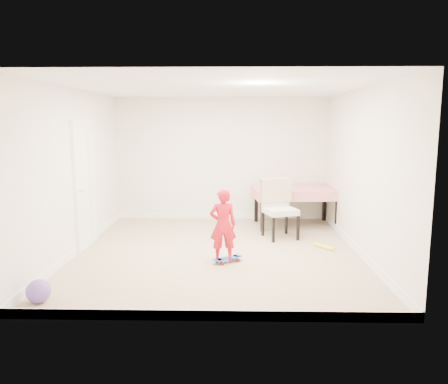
{
  "coord_description": "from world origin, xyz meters",
  "views": [
    {
      "loc": [
        0.26,
        -6.82,
        2.07
      ],
      "look_at": [
        0.1,
        0.2,
        0.95
      ],
      "focal_mm": 35.0,
      "sensor_mm": 36.0,
      "label": 1
    }
  ],
  "objects_px": {
    "dining_table": "(295,207)",
    "child": "(223,227)",
    "balloon": "(38,291)",
    "dining_chair": "(280,209)",
    "skateboard": "(228,260)"
  },
  "relations": [
    {
      "from": "dining_chair",
      "to": "dining_table",
      "type": "bearing_deg",
      "value": 48.71
    },
    {
      "from": "child",
      "to": "dining_chair",
      "type": "bearing_deg",
      "value": -132.18
    },
    {
      "from": "skateboard",
      "to": "balloon",
      "type": "height_order",
      "value": "balloon"
    },
    {
      "from": "balloon",
      "to": "dining_table",
      "type": "bearing_deg",
      "value": 48.27
    },
    {
      "from": "balloon",
      "to": "child",
      "type": "bearing_deg",
      "value": 35.69
    },
    {
      "from": "dining_chair",
      "to": "skateboard",
      "type": "relative_size",
      "value": 2.13
    },
    {
      "from": "dining_table",
      "to": "child",
      "type": "distance_m",
      "value": 2.8
    },
    {
      "from": "dining_chair",
      "to": "balloon",
      "type": "xyz_separation_m",
      "value": [
        -3.1,
        -2.95,
        -0.39
      ]
    },
    {
      "from": "dining_table",
      "to": "child",
      "type": "height_order",
      "value": "child"
    },
    {
      "from": "dining_table",
      "to": "child",
      "type": "xyz_separation_m",
      "value": [
        -1.4,
        -2.42,
        0.15
      ]
    },
    {
      "from": "balloon",
      "to": "dining_chair",
      "type": "bearing_deg",
      "value": 43.59
    },
    {
      "from": "dining_table",
      "to": "balloon",
      "type": "distance_m",
      "value": 5.27
    },
    {
      "from": "dining_table",
      "to": "balloon",
      "type": "bearing_deg",
      "value": -137.03
    },
    {
      "from": "dining_table",
      "to": "child",
      "type": "relative_size",
      "value": 1.52
    },
    {
      "from": "dining_table",
      "to": "dining_chair",
      "type": "relative_size",
      "value": 1.55
    }
  ]
}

